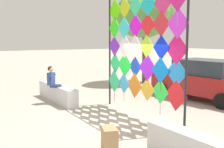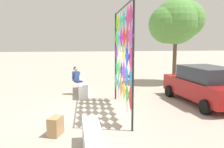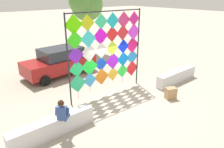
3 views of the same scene
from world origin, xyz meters
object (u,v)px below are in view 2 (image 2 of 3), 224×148
at_px(kite_display_rack, 122,53).
at_px(parked_car, 205,85).
at_px(cardboard_box_large, 56,126).
at_px(tree_broadleaf, 176,22).
at_px(seated_vendor, 77,78).

bearing_deg(kite_display_rack, parked_car, 98.96).
height_order(cardboard_box_large, tree_broadleaf, tree_broadleaf).
height_order(kite_display_rack, seated_vendor, kite_display_rack).
xyz_separation_m(parked_car, tree_broadleaf, (-5.22, 0.87, 3.35)).
xyz_separation_m(seated_vendor, tree_broadleaf, (-2.41, 6.79, 3.33)).
bearing_deg(seated_vendor, tree_broadleaf, 109.53).
bearing_deg(kite_display_rack, seated_vendor, -152.55).
xyz_separation_m(seated_vendor, cardboard_box_large, (5.53, -0.77, -0.63)).
distance_m(seated_vendor, cardboard_box_large, 5.62).
relative_size(parked_car, tree_broadleaf, 0.81).
xyz_separation_m(seated_vendor, parked_car, (2.81, 5.92, -0.02)).
bearing_deg(seated_vendor, kite_display_rack, 27.45).
relative_size(cardboard_box_large, tree_broadleaf, 0.10).
height_order(seated_vendor, parked_car, parked_car).
bearing_deg(tree_broadleaf, parked_car, -9.50).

